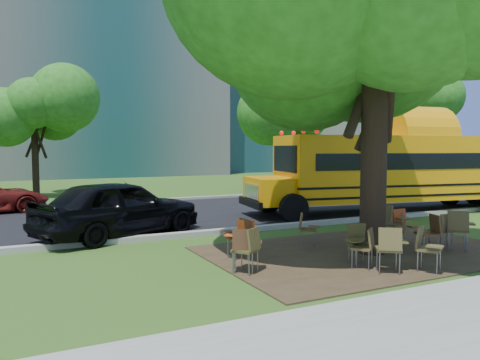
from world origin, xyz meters
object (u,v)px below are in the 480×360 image
chair_0 (248,245)px  chair_7 (459,226)px  chair_6 (429,230)px  chair_5 (426,245)px  chair_14 (444,227)px  chair_1 (245,245)px  chair_3 (358,240)px  chair_8 (240,234)px  chair_4 (390,245)px  chair_13 (397,221)px  school_bus (411,168)px  chair_2 (365,244)px  chair_11 (397,228)px  chair_12 (391,219)px  chair_10 (306,226)px  black_car (119,208)px  chair_9 (243,235)px

chair_0 → chair_7: (5.09, -0.47, 0.05)m
chair_6 → chair_7: chair_7 is taller
chair_5 → chair_14: size_ratio=1.01×
chair_1 → chair_7: (5.14, -0.52, 0.06)m
chair_1 → chair_3: (2.31, -0.45, -0.02)m
chair_7 → chair_8: chair_7 is taller
chair_3 → chair_8: (-1.86, 1.57, 0.01)m
chair_0 → chair_5: size_ratio=1.01×
chair_14 → chair_4: bearing=-156.3°
chair_3 → chair_6: bearing=-165.2°
chair_7 → chair_13: (-0.33, 1.54, -0.07)m
chair_4 → chair_13: 3.34m
school_bus → chair_7: 6.92m
chair_4 → chair_8: 3.06m
school_bus → chair_4: school_bus is taller
chair_3 → chair_4: bearing=107.1°
school_bus → chair_3: size_ratio=13.89×
school_bus → chair_2: 9.13m
chair_6 → chair_11: 0.68m
school_bus → chair_3: (-7.02, -5.35, -1.09)m
chair_12 → chair_7: bearing=27.6°
chair_10 → chair_8: bearing=-48.6°
chair_8 → chair_14: chair_14 is taller
black_car → chair_14: bearing=-150.8°
chair_10 → black_car: bearing=-100.6°
black_car → chair_13: bearing=-143.9°
chair_7 → school_bus: bearing=96.9°
chair_10 → chair_14: bearing=87.9°
chair_11 → chair_14: 1.18m
chair_8 → chair_13: 4.36m
chair_11 → chair_2: bearing=159.9°
chair_12 → chair_13: 0.33m
chair_8 → chair_9: chair_8 is taller
chair_7 → chair_6: bearing=-147.9°
chair_0 → chair_8: chair_0 is taller
chair_9 → black_car: black_car is taller
chair_6 → chair_2: bearing=118.6°
school_bus → chair_11: size_ratio=12.96×
chair_2 → black_car: 6.54m
chair_5 → chair_12: (1.42, 2.37, 0.06)m
school_bus → chair_9: size_ratio=14.04×
chair_6 → chair_12: (0.11, 1.27, 0.05)m
school_bus → chair_5: size_ratio=13.28×
chair_13 → chair_11: bearing=-131.1°
chair_11 → black_car: 6.98m
chair_8 → chair_10: size_ratio=1.06×
chair_1 → chair_6: bearing=23.6°
chair_9 → chair_12: (4.02, -0.13, 0.09)m
chair_11 → chair_0: bearing=135.2°
chair_10 → chair_12: size_ratio=0.83×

